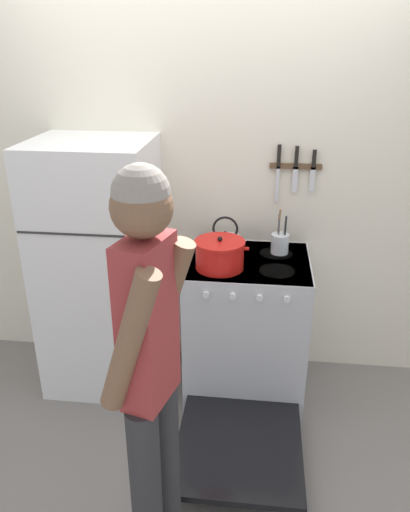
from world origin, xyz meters
TOP-DOWN VIEW (x-y plane):
  - ground_plane at (0.00, 0.00)m, footprint 14.00×14.00m
  - wall_back at (0.00, 0.03)m, footprint 10.00×0.06m
  - refrigerator at (-0.61, -0.31)m, footprint 0.69×0.64m
  - stove_range at (0.30, -0.35)m, footprint 0.72×1.35m
  - dutch_oven_pot at (0.14, -0.44)m, footprint 0.33×0.28m
  - tea_kettle at (0.15, -0.19)m, footprint 0.26×0.20m
  - utensil_jar at (0.48, -0.18)m, footprint 0.11×0.11m
  - person at (-0.02, -1.52)m, footprint 0.34×0.41m
  - wall_knife_strip at (0.55, -0.02)m, footprint 0.31×0.03m

SIDE VIEW (x-z plane):
  - ground_plane at x=0.00m, z-range 0.00..0.00m
  - stove_range at x=0.30m, z-range 0.00..0.90m
  - refrigerator at x=-0.61m, z-range 0.00..1.58m
  - tea_kettle at x=0.15m, z-range 0.85..1.07m
  - utensil_jar at x=0.48m, z-range 0.83..1.11m
  - dutch_oven_pot at x=0.14m, z-range 0.89..1.08m
  - person at x=-0.02m, z-range 0.12..1.87m
  - wall_back at x=0.00m, z-range 0.00..2.55m
  - wall_knife_strip at x=0.55m, z-range 1.23..1.58m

